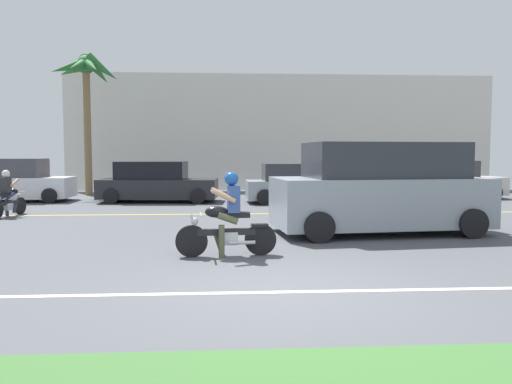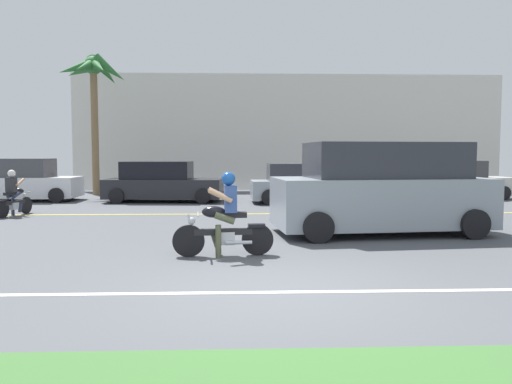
% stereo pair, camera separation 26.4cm
% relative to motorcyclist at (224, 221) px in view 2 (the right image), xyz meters
% --- Properties ---
extents(ground, '(56.00, 30.00, 0.04)m').
position_rel_motorcyclist_xyz_m(ground, '(0.79, 0.77, -0.65)').
color(ground, '#4C4F54').
extents(lane_line_near, '(50.40, 0.12, 0.01)m').
position_rel_motorcyclist_xyz_m(lane_line_near, '(0.79, -2.39, -0.63)').
color(lane_line_near, silver).
rests_on(lane_line_near, ground).
extents(lane_line_far, '(50.40, 0.12, 0.01)m').
position_rel_motorcyclist_xyz_m(lane_line_far, '(0.79, 6.29, -0.63)').
color(lane_line_far, yellow).
rests_on(lane_line_far, ground).
extents(motorcyclist, '(1.78, 0.58, 1.49)m').
position_rel_motorcyclist_xyz_m(motorcyclist, '(0.00, 0.00, 0.00)').
color(motorcyclist, black).
rests_on(motorcyclist, ground).
extents(suv_nearby, '(5.03, 2.62, 2.06)m').
position_rel_motorcyclist_xyz_m(suv_nearby, '(3.50, 2.42, 0.37)').
color(suv_nearby, '#8C939E').
rests_on(suv_nearby, ground).
extents(parked_car_0, '(3.81, 1.95, 1.64)m').
position_rel_motorcyclist_xyz_m(parked_car_0, '(-7.93, 10.94, 0.13)').
color(parked_car_0, silver).
rests_on(parked_car_0, ground).
extents(parked_car_1, '(4.48, 2.19, 1.53)m').
position_rel_motorcyclist_xyz_m(parked_car_1, '(-2.62, 10.45, 0.09)').
color(parked_car_1, '#232328').
rests_on(parked_car_1, ground).
extents(parked_car_2, '(4.21, 1.90, 1.46)m').
position_rel_motorcyclist_xyz_m(parked_car_2, '(2.77, 9.79, 0.06)').
color(parked_car_2, '#8C939E').
rests_on(parked_car_2, ground).
extents(parked_car_3, '(4.41, 2.01, 1.54)m').
position_rel_motorcyclist_xyz_m(parked_car_3, '(9.05, 11.32, 0.09)').
color(parked_car_3, beige).
rests_on(parked_car_3, ground).
extents(palm_tree_0, '(2.98, 3.05, 6.20)m').
position_rel_motorcyclist_xyz_m(palm_tree_0, '(-6.05, 13.77, 4.58)').
color(palm_tree_0, brown).
rests_on(palm_tree_0, ground).
extents(motorcyclist_distant, '(0.57, 1.60, 1.35)m').
position_rel_motorcyclist_xyz_m(motorcyclist_distant, '(-6.30, 6.11, -0.06)').
color(motorcyclist_distant, black).
rests_on(motorcyclist_distant, ground).
extents(building_far, '(21.84, 4.00, 5.86)m').
position_rel_motorcyclist_xyz_m(building_far, '(2.92, 18.77, 2.30)').
color(building_far, beige).
rests_on(building_far, ground).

